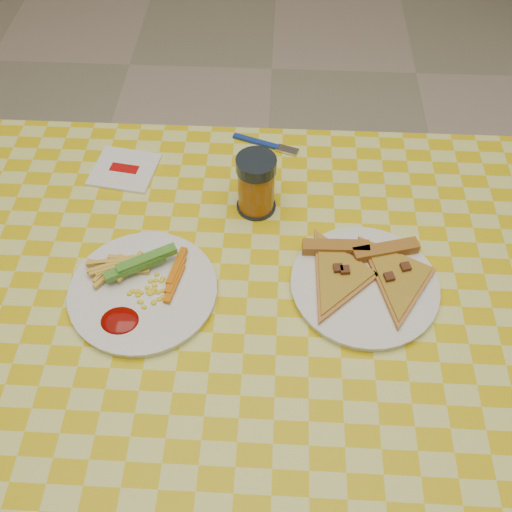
% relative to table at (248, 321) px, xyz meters
% --- Properties ---
extents(ground, '(8.00, 8.00, 0.00)m').
position_rel_table_xyz_m(ground, '(0.00, 0.00, -0.68)').
color(ground, beige).
rests_on(ground, ground).
extents(table, '(1.28, 0.88, 0.76)m').
position_rel_table_xyz_m(table, '(0.00, 0.00, 0.00)').
color(table, silver).
rests_on(table, ground).
extents(plate_left, '(0.32, 0.32, 0.01)m').
position_rel_table_xyz_m(plate_left, '(-0.18, -0.00, 0.08)').
color(plate_left, silver).
rests_on(plate_left, table).
extents(plate_right, '(0.27, 0.27, 0.01)m').
position_rel_table_xyz_m(plate_right, '(0.20, 0.03, 0.08)').
color(plate_right, silver).
rests_on(plate_right, table).
extents(fries_veggies, '(0.19, 0.18, 0.04)m').
position_rel_table_xyz_m(fries_veggies, '(-0.18, 0.02, 0.10)').
color(fries_veggies, gold).
rests_on(fries_veggies, plate_left).
extents(pizza_slices, '(0.27, 0.26, 0.02)m').
position_rel_table_xyz_m(pizza_slices, '(0.20, 0.05, 0.09)').
color(pizza_slices, gold).
rests_on(pizza_slices, plate_right).
extents(drink_glass, '(0.08, 0.08, 0.12)m').
position_rel_table_xyz_m(drink_glass, '(0.00, 0.21, 0.13)').
color(drink_glass, black).
rests_on(drink_glass, table).
extents(napkin, '(0.14, 0.13, 0.01)m').
position_rel_table_xyz_m(napkin, '(-0.27, 0.30, 0.08)').
color(napkin, white).
rests_on(napkin, table).
extents(fork, '(0.14, 0.06, 0.01)m').
position_rel_table_xyz_m(fork, '(0.02, 0.38, 0.08)').
color(fork, navy).
rests_on(fork, table).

